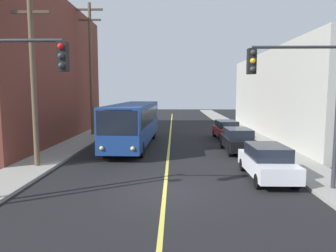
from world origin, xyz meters
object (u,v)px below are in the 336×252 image
traffic_signal_right_corner (300,87)px  traffic_signal_left_corner (8,86)px  parked_car_black (238,140)px  utility_pole_mid (91,64)px  parked_car_red (226,129)px  parked_car_white (267,161)px  utility_pole_near (33,67)px  city_bus (134,122)px

traffic_signal_right_corner → traffic_signal_left_corner: bearing=-170.7°
parked_car_black → utility_pole_mid: bearing=148.0°
parked_car_black → traffic_signal_left_corner: bearing=-134.9°
parked_car_black → parked_car_red: bearing=88.0°
parked_car_white → traffic_signal_left_corner: traffic_signal_left_corner is taller
utility_pole_mid → traffic_signal_left_corner: bearing=-84.1°
utility_pole_near → traffic_signal_left_corner: bearing=-73.7°
parked_car_red → parked_car_white: bearing=-90.8°
utility_pole_mid → parked_car_red: bearing=-7.9°
utility_pole_near → utility_pole_mid: bearing=91.0°
city_bus → utility_pole_mid: bearing=131.5°
city_bus → traffic_signal_right_corner: size_ratio=2.04×
parked_car_white → utility_pole_mid: 19.33m
utility_pole_mid → city_bus: bearing=-48.5°
parked_car_red → traffic_signal_right_corner: traffic_signal_right_corner is taller
parked_car_black → traffic_signal_right_corner: bearing=-85.3°
traffic_signal_left_corner → parked_car_black: bearing=45.1°
city_bus → traffic_signal_left_corner: (-2.74, -12.49, 2.49)m
parked_car_red → utility_pole_mid: 13.55m
parked_car_red → utility_pole_mid: (-12.14, 1.69, 5.77)m
parked_car_red → traffic_signal_left_corner: size_ratio=0.74×
traffic_signal_left_corner → parked_car_red: bearing=57.0°
parked_car_white → traffic_signal_right_corner: traffic_signal_right_corner is taller
city_bus → traffic_signal_left_corner: 13.02m
utility_pole_near → utility_pole_mid: (-0.22, 12.19, 1.22)m
parked_car_black → utility_pole_mid: size_ratio=0.37×
city_bus → utility_pole_mid: size_ratio=1.03×
parked_car_black → utility_pole_near: utility_pole_near is taller
traffic_signal_right_corner → parked_car_white: bearing=110.0°
city_bus → parked_car_white: (7.43, -8.90, -0.98)m
utility_pole_mid → traffic_signal_right_corner: bearing=-51.4°
city_bus → utility_pole_mid: utility_pole_mid is taller
utility_pole_near → traffic_signal_left_corner: (1.59, -5.44, -1.09)m
parked_car_white → parked_car_red: size_ratio=0.99×
traffic_signal_right_corner → city_bus: bearing=127.1°
parked_car_black → traffic_signal_left_corner: size_ratio=0.74×
parked_car_white → traffic_signal_right_corner: 3.96m
parked_car_black → utility_pole_near: size_ratio=0.47×
parked_car_white → parked_car_red: (0.17, 12.35, 0.00)m
parked_car_black → utility_pole_mid: 15.22m
parked_car_white → traffic_signal_right_corner: (0.66, -1.82, 3.46)m
city_bus → utility_pole_near: size_ratio=1.29×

